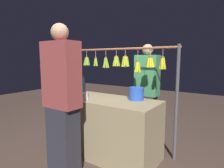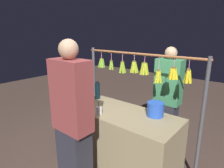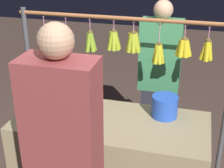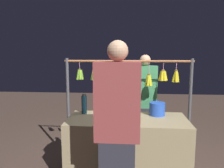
{
  "view_description": "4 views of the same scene",
  "coord_description": "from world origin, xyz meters",
  "px_view_note": "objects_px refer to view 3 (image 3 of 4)",
  "views": [
    {
      "loc": [
        -1.57,
        2.15,
        1.39
      ],
      "look_at": [
        -0.11,
        0.0,
        1.04
      ],
      "focal_mm": 30.75,
      "sensor_mm": 36.0,
      "label": 1
    },
    {
      "loc": [
        -1.4,
        1.87,
        1.83
      ],
      "look_at": [
        0.15,
        0.0,
        1.17
      ],
      "focal_mm": 31.21,
      "sensor_mm": 36.0,
      "label": 2
    },
    {
      "loc": [
        -0.59,
        2.19,
        2.16
      ],
      "look_at": [
        -0.01,
        0.0,
        1.13
      ],
      "focal_mm": 53.91,
      "sensor_mm": 36.0,
      "label": 3
    },
    {
      "loc": [
        -0.02,
        2.67,
        1.65
      ],
      "look_at": [
        0.2,
        0.0,
        1.26
      ],
      "focal_mm": 34.66,
      "sensor_mm": 36.0,
      "label": 4
    }
  ],
  "objects_px": {
    "drink_cup": "(80,127)",
    "vendor_person": "(159,85)",
    "blue_bucket": "(165,106)",
    "water_bottle": "(49,87)"
  },
  "relations": [
    {
      "from": "water_bottle",
      "to": "drink_cup",
      "type": "xyz_separation_m",
      "value": [
        -0.43,
        0.42,
        -0.08
      ]
    },
    {
      "from": "drink_cup",
      "to": "vendor_person",
      "type": "height_order",
      "value": "vendor_person"
    },
    {
      "from": "water_bottle",
      "to": "blue_bucket",
      "type": "relative_size",
      "value": 1.32
    },
    {
      "from": "water_bottle",
      "to": "vendor_person",
      "type": "distance_m",
      "value": 1.08
    },
    {
      "from": "blue_bucket",
      "to": "drink_cup",
      "type": "height_order",
      "value": "blue_bucket"
    },
    {
      "from": "drink_cup",
      "to": "vendor_person",
      "type": "bearing_deg",
      "value": -112.63
    },
    {
      "from": "water_bottle",
      "to": "vendor_person",
      "type": "bearing_deg",
      "value": -144.07
    },
    {
      "from": "drink_cup",
      "to": "vendor_person",
      "type": "distance_m",
      "value": 1.13
    },
    {
      "from": "drink_cup",
      "to": "vendor_person",
      "type": "relative_size",
      "value": 0.1
    },
    {
      "from": "drink_cup",
      "to": "blue_bucket",
      "type": "bearing_deg",
      "value": -143.96
    }
  ]
}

